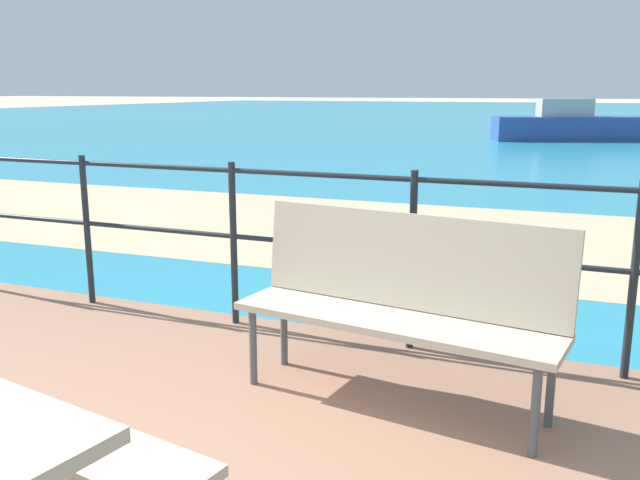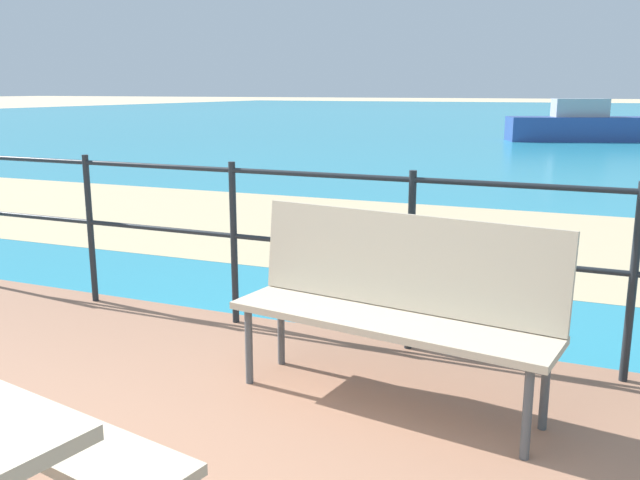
% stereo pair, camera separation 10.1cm
% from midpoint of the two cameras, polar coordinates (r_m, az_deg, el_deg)
% --- Properties ---
extents(sea_water, '(90.00, 90.00, 0.01)m').
position_cam_midpoint_polar(sea_water, '(41.34, 19.98, 9.63)').
color(sea_water, teal).
rests_on(sea_water, ground).
extents(beach_strip, '(54.06, 4.85, 0.01)m').
position_cam_midpoint_polar(beach_strip, '(7.53, 9.36, 0.37)').
color(beach_strip, tan).
rests_on(beach_strip, ground).
extents(park_bench, '(1.64, 0.65, 0.92)m').
position_cam_midpoint_polar(park_bench, '(3.33, 5.92, -4.52)').
color(park_bench, '#BCAD93').
rests_on(park_bench, patio_paving).
extents(railing_fence, '(5.94, 0.04, 1.06)m').
position_cam_midpoint_polar(railing_fence, '(4.15, -0.85, 0.72)').
color(railing_fence, '#1E2328').
rests_on(railing_fence, patio_paving).
extents(boat_mid, '(5.44, 2.81, 1.28)m').
position_cam_midpoint_polar(boat_mid, '(22.67, 20.70, 8.92)').
color(boat_mid, '#2D478C').
rests_on(boat_mid, sea_water).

